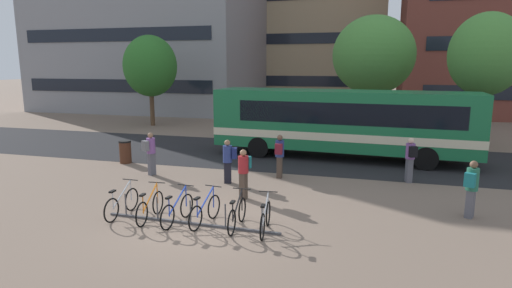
{
  "coord_description": "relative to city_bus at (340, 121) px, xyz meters",
  "views": [
    {
      "loc": [
        4.52,
        -10.27,
        4.4
      ],
      "look_at": [
        0.37,
        4.33,
        1.52
      ],
      "focal_mm": 29.54,
      "sensor_mm": 36.0,
      "label": 1
    }
  ],
  "objects": [
    {
      "name": "parked_bicycle_silver_0",
      "position": [
        -5.45,
        -9.69,
        -1.39
      ],
      "size": [
        0.52,
        1.72,
        0.99
      ],
      "rotation": [
        0.0,
        0.0,
        1.56
      ],
      "color": "black",
      "rests_on": "ground"
    },
    {
      "name": "bus_lane_asphalt",
      "position": [
        -2.97,
        -0.0,
        -1.77
      ],
      "size": [
        80.0,
        7.2,
        0.01
      ],
      "primitive_type": "cube",
      "color": "#232326",
      "rests_on": "ground"
    },
    {
      "name": "city_bus",
      "position": [
        0.0,
        0.0,
        0.0
      ],
      "size": [
        12.15,
        3.25,
        3.2
      ],
      "rotation": [
        0.0,
        0.0,
        3.08
      ],
      "color": "#196B3D",
      "rests_on": "ground"
    },
    {
      "name": "parked_bicycle_blue_3",
      "position": [
        -2.85,
        -9.63,
        -1.39
      ],
      "size": [
        0.52,
        1.72,
        0.99
      ],
      "rotation": [
        0.0,
        0.0,
        1.44
      ],
      "color": "black",
      "rests_on": "ground"
    },
    {
      "name": "street_tree_1",
      "position": [
        -14.08,
        7.37,
        2.5
      ],
      "size": [
        3.8,
        3.8,
        6.45
      ],
      "color": "brown",
      "rests_on": "ground"
    },
    {
      "name": "parked_bicycle_blue_2",
      "position": [
        -3.63,
        -9.76,
        -1.39
      ],
      "size": [
        0.52,
        1.72,
        0.99
      ],
      "rotation": [
        0.0,
        0.0,
        1.48
      ],
      "color": "black",
      "rests_on": "ground"
    },
    {
      "name": "commuter_black_pack_1",
      "position": [
        2.91,
        -3.59,
        -0.78
      ],
      "size": [
        0.46,
        0.59,
        1.72
      ],
      "rotation": [
        0.0,
        0.0,
        1.89
      ],
      "color": "#565660",
      "rests_on": "ground"
    },
    {
      "name": "building_centre_block",
      "position": [
        -5.85,
        31.33,
        7.05
      ],
      "size": [
        16.23,
        13.0,
        17.65
      ],
      "color": "tan",
      "rests_on": "ground"
    },
    {
      "name": "commuter_maroon_pack_0",
      "position": [
        -1.94,
        -4.29,
        -0.79
      ],
      "size": [
        0.36,
        0.54,
        1.72
      ],
      "rotation": [
        0.0,
        0.0,
        1.63
      ],
      "color": "#47382D",
      "rests_on": "ground"
    },
    {
      "name": "commuter_teal_pack_3",
      "position": [
        -2.51,
        -7.12,
        -0.81
      ],
      "size": [
        0.38,
        0.56,
        1.67
      ],
      "rotation": [
        0.0,
        0.0,
        4.58
      ],
      "color": "#47382D",
      "rests_on": "ground"
    },
    {
      "name": "trash_bin",
      "position": [
        -9.22,
        -3.67,
        -1.26
      ],
      "size": [
        0.55,
        0.55,
        1.03
      ],
      "color": "#4C2819",
      "rests_on": "ground"
    },
    {
      "name": "ground",
      "position": [
        -2.97,
        -9.67,
        -1.78
      ],
      "size": [
        200.0,
        200.0,
        0.0
      ],
      "primitive_type": "plane",
      "color": "#7A6656"
    },
    {
      "name": "commuter_navy_pack_2",
      "position": [
        -3.62,
        -5.49,
        -0.83
      ],
      "size": [
        0.58,
        0.44,
        1.65
      ],
      "rotation": [
        0.0,
        0.0,
        3.41
      ],
      "color": "black",
      "rests_on": "ground"
    },
    {
      "name": "commuter_teal_pack_4",
      "position": [
        4.32,
        -7.06,
        -0.8
      ],
      "size": [
        0.51,
        0.6,
        1.7
      ],
      "rotation": [
        0.0,
        0.0,
        1.12
      ],
      "color": "#565660",
      "rests_on": "ground"
    },
    {
      "name": "parked_bicycle_black_4",
      "position": [
        -1.9,
        -9.66,
        -1.39
      ],
      "size": [
        0.52,
        1.72,
        0.99
      ],
      "rotation": [
        0.0,
        0.0,
        1.61
      ],
      "color": "black",
      "rests_on": "ground"
    },
    {
      "name": "street_tree_2",
      "position": [
        6.97,
        4.84,
        3.12
      ],
      "size": [
        3.76,
        3.76,
        7.06
      ],
      "color": "brown",
      "rests_on": "ground"
    },
    {
      "name": "parked_bicycle_orange_1",
      "position": [
        -4.49,
        -9.74,
        -1.39
      ],
      "size": [
        0.52,
        1.72,
        0.99
      ],
      "rotation": [
        0.0,
        0.0,
        1.64
      ],
      "color": "black",
      "rests_on": "ground"
    },
    {
      "name": "bike_rack",
      "position": [
        -3.25,
        -9.73,
        -1.69
      ],
      "size": [
        5.19,
        0.18,
        0.7
      ],
      "rotation": [
        0.0,
        0.0,
        -0.02
      ],
      "color": "#47474C",
      "rests_on": "ground"
    },
    {
      "name": "parked_bicycle_silver_5",
      "position": [
        -1.1,
        -9.72,
        -1.39
      ],
      "size": [
        0.52,
        1.72,
        0.99
      ],
      "rotation": [
        0.0,
        0.0,
        1.68
      ],
      "color": "black",
      "rests_on": "ground"
    },
    {
      "name": "commuter_grey_pack_5",
      "position": [
        -7.01,
        -5.26,
        -0.77
      ],
      "size": [
        0.51,
        0.6,
        1.73
      ],
      "rotation": [
        0.0,
        0.0,
        1.12
      ],
      "color": "#565660",
      "rests_on": "ground"
    },
    {
      "name": "street_tree_0",
      "position": [
        1.27,
        8.46,
        3.2
      ],
      "size": [
        5.17,
        5.17,
        7.47
      ],
      "color": "brown",
      "rests_on": "ground"
    }
  ]
}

